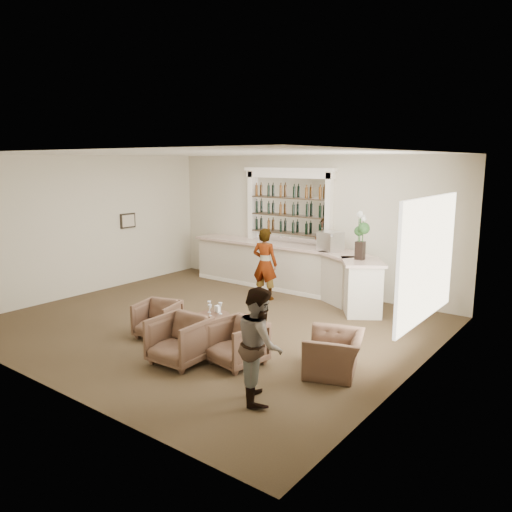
% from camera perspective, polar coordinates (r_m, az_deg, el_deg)
% --- Properties ---
extents(ground, '(8.00, 8.00, 0.00)m').
position_cam_1_polar(ground, '(9.98, -4.99, -7.72)').
color(ground, '#4D3D26').
rests_on(ground, ground).
extents(room_shell, '(8.04, 7.02, 3.32)m').
position_cam_1_polar(room_shell, '(9.93, -1.76, 6.04)').
color(room_shell, beige).
rests_on(room_shell, ground).
extents(bar_counter, '(5.72, 1.80, 1.14)m').
position_cam_1_polar(bar_counter, '(12.22, 3.83, -1.45)').
color(bar_counter, beige).
rests_on(bar_counter, ground).
extents(back_bar_alcove, '(2.64, 0.25, 3.00)m').
position_cam_1_polar(back_bar_alcove, '(12.52, 3.66, 5.61)').
color(back_bar_alcove, white).
rests_on(back_bar_alcove, ground).
extents(cocktail_table, '(0.57, 0.57, 0.50)m').
position_cam_1_polar(cocktail_table, '(8.99, -4.88, -8.15)').
color(cocktail_table, '#492C1F').
rests_on(cocktail_table, ground).
extents(sommelier, '(0.66, 0.49, 1.66)m').
position_cam_1_polar(sommelier, '(11.49, 1.02, -0.91)').
color(sommelier, gray).
rests_on(sommelier, ground).
extents(guest, '(0.94, 0.95, 1.55)m').
position_cam_1_polar(guest, '(6.71, 0.44, -10.04)').
color(guest, gray).
rests_on(guest, ground).
extents(armchair_left, '(0.87, 0.88, 0.66)m').
position_cam_1_polar(armchair_left, '(9.35, -11.18, -7.07)').
color(armchair_left, brown).
rests_on(armchair_left, ground).
extents(armchair_center, '(0.84, 0.86, 0.76)m').
position_cam_1_polar(armchair_center, '(8.08, -8.75, -9.49)').
color(armchair_center, brown).
rests_on(armchair_center, ground).
extents(armchair_right, '(0.90, 0.91, 0.72)m').
position_cam_1_polar(armchair_right, '(7.95, -2.24, -9.87)').
color(armchair_right, brown).
rests_on(armchair_right, ground).
extents(armchair_far, '(1.11, 1.18, 0.62)m').
position_cam_1_polar(armchair_far, '(7.76, 8.94, -10.94)').
color(armchair_far, brown).
rests_on(armchair_far, ground).
extents(espresso_machine, '(0.62, 0.57, 0.44)m').
position_cam_1_polar(espresso_machine, '(11.52, 8.50, 1.68)').
color(espresso_machine, silver).
rests_on(espresso_machine, bar_counter).
extents(flower_vase, '(0.27, 0.27, 1.01)m').
position_cam_1_polar(flower_vase, '(10.55, 11.89, 2.64)').
color(flower_vase, black).
rests_on(flower_vase, bar_counter).
extents(wine_glass_bar_left, '(0.07, 0.07, 0.21)m').
position_cam_1_polar(wine_glass_bar_left, '(12.40, 1.15, 1.91)').
color(wine_glass_bar_left, white).
rests_on(wine_glass_bar_left, bar_counter).
extents(wine_glass_bar_right, '(0.07, 0.07, 0.21)m').
position_cam_1_polar(wine_glass_bar_right, '(12.60, 0.27, 2.05)').
color(wine_glass_bar_right, white).
rests_on(wine_glass_bar_right, bar_counter).
extents(wine_glass_tbl_a, '(0.07, 0.07, 0.21)m').
position_cam_1_polar(wine_glass_tbl_a, '(8.98, -5.36, -5.80)').
color(wine_glass_tbl_a, white).
rests_on(wine_glass_tbl_a, cocktail_table).
extents(wine_glass_tbl_b, '(0.07, 0.07, 0.21)m').
position_cam_1_polar(wine_glass_tbl_b, '(8.87, -4.08, -5.98)').
color(wine_glass_tbl_b, white).
rests_on(wine_glass_tbl_b, cocktail_table).
extents(wine_glass_tbl_c, '(0.07, 0.07, 0.21)m').
position_cam_1_polar(wine_glass_tbl_c, '(8.76, -5.29, -6.22)').
color(wine_glass_tbl_c, white).
rests_on(wine_glass_tbl_c, cocktail_table).
extents(napkin_holder, '(0.08, 0.08, 0.12)m').
position_cam_1_polar(napkin_holder, '(9.01, -4.41, -6.03)').
color(napkin_holder, white).
rests_on(napkin_holder, cocktail_table).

